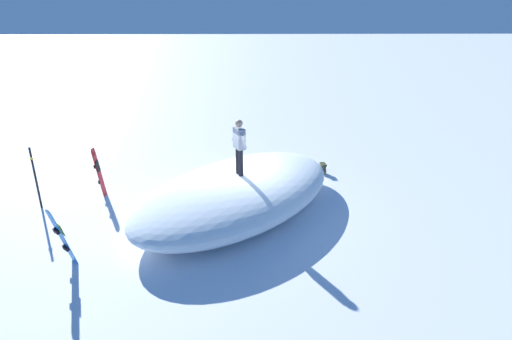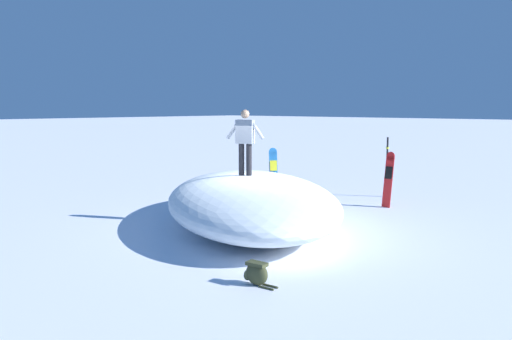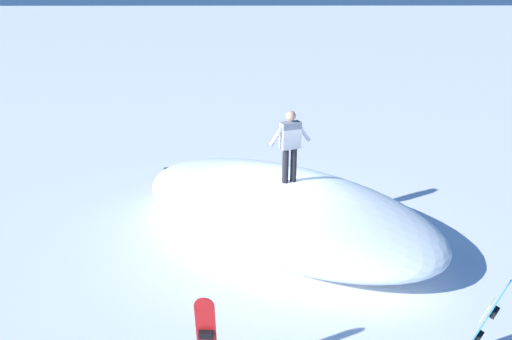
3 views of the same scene
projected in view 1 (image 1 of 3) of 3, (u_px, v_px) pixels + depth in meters
ground at (240, 207)px, 12.64m from camera, size 240.00×240.00×0.00m
snow_mound at (239, 192)px, 12.16m from camera, size 8.43×7.95×1.27m
snowboarder_standing at (239, 144)px, 11.44m from camera, size 0.95×0.45×1.62m
snowboard_primary_upright at (61, 236)px, 9.39m from camera, size 0.50×0.49×1.56m
snowboard_secondary_upright at (98, 171)px, 13.17m from camera, size 0.28×0.24×1.64m
backpack_near at (323, 168)px, 15.22m from camera, size 0.64×0.26×0.40m
trail_marker_pole at (35, 177)px, 12.21m from camera, size 0.10×0.10×1.97m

